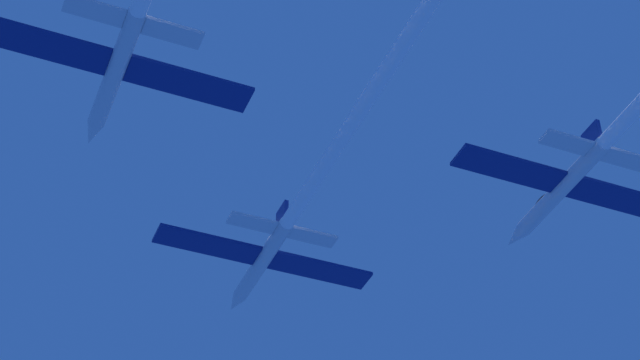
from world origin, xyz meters
TOP-DOWN VIEW (x-y plane):
  - jet_lead at (-0.22, -19.97)m, footprint 18.45×67.34m

SIDE VIEW (x-z plane):
  - jet_lead at x=-0.22m, z-range -1.88..1.17m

